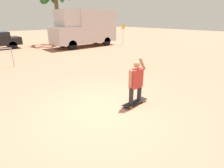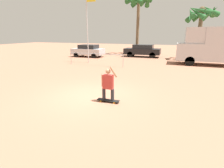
{
  "view_description": "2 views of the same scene",
  "coord_description": "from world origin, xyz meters",
  "px_view_note": "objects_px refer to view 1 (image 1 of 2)",
  "views": [
    {
      "loc": [
        -2.88,
        -3.7,
        2.59
      ],
      "look_at": [
        0.68,
        0.34,
        0.56
      ],
      "focal_mm": 28.0,
      "sensor_mm": 36.0,
      "label": 1
    },
    {
      "loc": [
        3.48,
        -6.82,
        2.78
      ],
      "look_at": [
        0.83,
        0.49,
        0.52
      ],
      "focal_mm": 28.0,
      "sensor_mm": 36.0,
      "label": 2
    }
  ],
  "objects_px": {
    "camper_van": "(85,27)",
    "street_sign": "(123,31)",
    "skateboard": "(135,102)",
    "person_skateboarder": "(136,80)"
  },
  "relations": [
    {
      "from": "street_sign",
      "to": "person_skateboarder",
      "type": "bearing_deg",
      "value": -133.2
    },
    {
      "from": "person_skateboarder",
      "to": "street_sign",
      "type": "xyz_separation_m",
      "value": [
        9.53,
        10.15,
        0.49
      ]
    },
    {
      "from": "skateboard",
      "to": "camper_van",
      "type": "distance_m",
      "value": 13.05
    },
    {
      "from": "person_skateboarder",
      "to": "camper_van",
      "type": "distance_m",
      "value": 12.97
    },
    {
      "from": "skateboard",
      "to": "street_sign",
      "type": "xyz_separation_m",
      "value": [
        9.53,
        10.15,
        1.24
      ]
    },
    {
      "from": "skateboard",
      "to": "person_skateboarder",
      "type": "bearing_deg",
      "value": 180.0
    },
    {
      "from": "street_sign",
      "to": "skateboard",
      "type": "bearing_deg",
      "value": -133.2
    },
    {
      "from": "skateboard",
      "to": "camper_van",
      "type": "xyz_separation_m",
      "value": [
        5.83,
        11.55,
        1.71
      ]
    },
    {
      "from": "skateboard",
      "to": "person_skateboarder",
      "type": "xyz_separation_m",
      "value": [
        -0.0,
        0.0,
        0.75
      ]
    },
    {
      "from": "camper_van",
      "to": "street_sign",
      "type": "distance_m",
      "value": 3.98
    }
  ]
}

